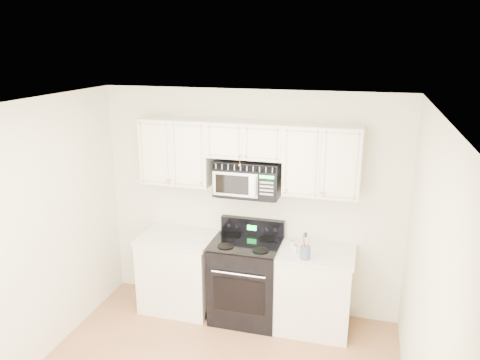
% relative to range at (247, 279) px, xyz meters
% --- Properties ---
extents(room, '(3.51, 3.51, 2.61)m').
position_rel_range_xyz_m(room, '(-0.04, -1.43, 0.82)').
color(room, '#A56644').
rests_on(room, ground).
extents(base_cabinet_left, '(0.86, 0.65, 0.92)m').
position_rel_range_xyz_m(base_cabinet_left, '(-0.84, 0.01, -0.06)').
color(base_cabinet_left, beige).
rests_on(base_cabinet_left, ground).
extents(base_cabinet_right, '(0.86, 0.65, 0.92)m').
position_rel_range_xyz_m(base_cabinet_right, '(0.76, 0.01, -0.06)').
color(base_cabinet_right, beige).
rests_on(base_cabinet_right, ground).
extents(range, '(0.75, 0.69, 1.12)m').
position_rel_range_xyz_m(range, '(0.00, 0.00, 0.00)').
color(range, black).
rests_on(range, ground).
extents(upper_cabinets, '(2.44, 0.37, 0.75)m').
position_rel_range_xyz_m(upper_cabinets, '(-0.04, 0.15, 1.45)').
color(upper_cabinets, beige).
rests_on(upper_cabinets, ground).
extents(microwave, '(0.72, 0.41, 0.40)m').
position_rel_range_xyz_m(microwave, '(-0.03, 0.13, 1.17)').
color(microwave, black).
rests_on(microwave, ground).
extents(utensil_crock, '(0.11, 0.11, 0.29)m').
position_rel_range_xyz_m(utensil_crock, '(0.68, -0.20, 0.51)').
color(utensil_crock, '#48637A').
rests_on(utensil_crock, base_cabinet_right).
extents(shaker_salt, '(0.04, 0.04, 0.10)m').
position_rel_range_xyz_m(shaker_salt, '(0.56, -0.10, 0.49)').
color(shaker_salt, silver).
rests_on(shaker_salt, base_cabinet_right).
extents(shaker_pepper, '(0.04, 0.04, 0.10)m').
position_rel_range_xyz_m(shaker_pepper, '(0.52, 0.02, 0.49)').
color(shaker_pepper, silver).
rests_on(shaker_pepper, base_cabinet_right).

